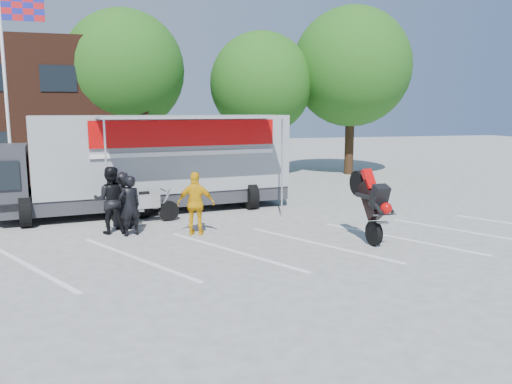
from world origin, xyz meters
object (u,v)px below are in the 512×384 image
parked_motorcycle (146,223)px  spectator_leather_c (111,200)px  stunt_bike_rider (360,239)px  tree_mid (261,84)px  spectator_leather_b (130,206)px  spectator_leather_a (123,200)px  spectator_hivis (196,204)px  transporter_truck (152,211)px  flagpole (11,70)px  tree_left (125,70)px  tree_right (352,67)px

parked_motorcycle → spectator_leather_c: (-1.03, -1.07, 0.98)m
stunt_bike_rider → spectator_leather_c: size_ratio=1.09×
tree_mid → spectator_leather_c: size_ratio=3.92×
stunt_bike_rider → spectator_leather_b: (-6.14, 2.14, 0.86)m
spectator_leather_a → spectator_hivis: (2.00, -1.38, 0.05)m
transporter_truck → parked_motorcycle: size_ratio=4.80×
transporter_truck → spectator_hivis: bearing=-83.0°
flagpole → tree_left: size_ratio=0.93×
flagpole → spectator_leather_a: 8.05m
tree_left → spectator_leather_b: size_ratio=5.00×
spectator_leather_c → tree_right: bearing=-134.2°
tree_left → spectator_leather_b: tree_left is taller
tree_right → parked_motorcycle: bearing=-140.6°
spectator_leather_a → spectator_leather_b: (0.18, -0.95, -0.00)m
spectator_leather_b → spectator_hivis: bearing=144.9°
parked_motorcycle → spectator_hivis: bearing=-156.3°
tree_right → stunt_bike_rider: size_ratio=4.26×
flagpole → tree_mid: bearing=24.0°
spectator_hivis → stunt_bike_rider: bearing=176.5°
spectator_leather_a → tree_left: bearing=-84.0°
flagpole → stunt_bike_rider: (10.13, -8.81, -5.05)m
tree_left → stunt_bike_rider: 16.88m
parked_motorcycle → spectator_leather_b: size_ratio=1.28×
tree_left → spectator_leather_a: bearing=-92.1°
tree_left → spectator_hivis: (1.57, -13.10, -4.65)m
tree_left → spectator_leather_c: size_ratio=4.41×
spectator_hivis → tree_mid: bearing=-96.0°
flagpole → spectator_leather_b: size_ratio=4.63×
parked_motorcycle → tree_mid: bearing=-44.1°
tree_mid → spectator_leather_b: (-7.26, -11.67, -4.08)m
transporter_truck → parked_motorcycle: bearing=-106.9°
tree_left → transporter_truck: (0.57, -9.23, -5.57)m
parked_motorcycle → stunt_bike_rider: 6.71m
tree_right → spectator_leather_a: 16.86m
tree_mid → tree_right: bearing=-5.7°
tree_left → parked_motorcycle: 12.47m
flagpole → spectator_leather_a: (3.81, -5.72, -4.19)m
parked_motorcycle → spectator_hivis: (1.32, -1.95, 0.91)m
spectator_leather_b → tree_mid: bearing=-143.7°
spectator_leather_a → spectator_leather_b: 0.97m
transporter_truck → spectator_hivis: 4.10m
tree_mid → spectator_leather_a: (-7.43, -10.72, -4.08)m
spectator_leather_b → parked_motorcycle: bearing=-130.3°
tree_right → spectator_leather_c: tree_right is taller
transporter_truck → spectator_leather_a: (-1.01, -2.49, 0.87)m
tree_left → tree_mid: size_ratio=1.13×
flagpole → spectator_leather_a: size_ratio=4.61×
flagpole → spectator_leather_c: flagpole is taller
spectator_leather_c → spectator_hivis: size_ratio=1.07×
tree_right → spectator_leather_a: bearing=-140.6°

